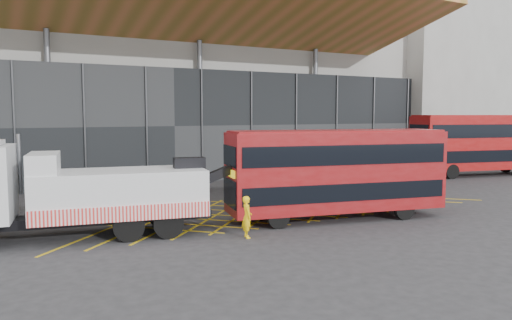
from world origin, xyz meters
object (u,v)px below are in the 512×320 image
bus_towed (337,170)px  recovery_truck (68,191)px  bus_second (483,142)px  worker (247,217)px

bus_towed → recovery_truck: bearing=-178.6°
bus_second → worker: size_ratio=7.24×
recovery_truck → bus_towed: bearing=0.0°
bus_towed → bus_second: size_ratio=0.87×
recovery_truck → bus_towed: 11.57m
recovery_truck → bus_second: 32.14m
bus_second → worker: (-25.53, -8.54, -1.81)m
bus_towed → worker: bus_towed is taller
worker → bus_second: bearing=-57.9°
recovery_truck → worker: size_ratio=7.10×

